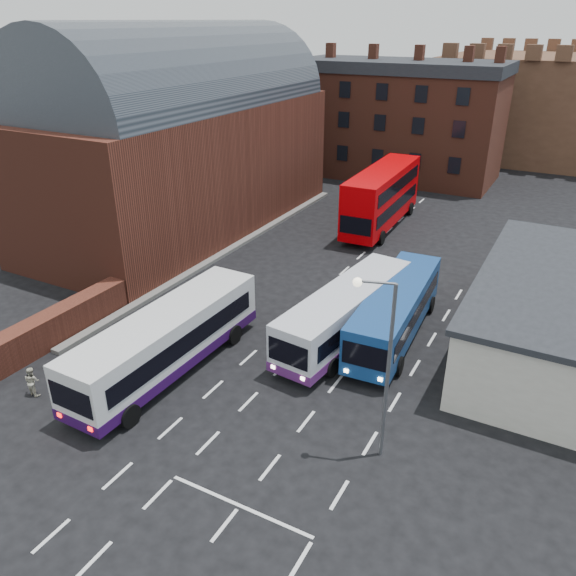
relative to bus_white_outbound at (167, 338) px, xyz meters
The scene contains 11 objects.
ground 4.40m from the bus_white_outbound, 43.77° to the right, with size 180.00×180.00×0.00m, color black.
railway_station 22.93m from the bus_white_outbound, 124.69° to the left, with size 12.00×28.00×16.00m.
forecourt_wall 7.44m from the bus_white_outbound, behind, with size 1.20×10.00×1.80m, color #602B1E.
brick_terrace 43.52m from the bus_white_outbound, 94.15° to the left, with size 22.00×10.00×11.00m, color brown.
castle_keep 64.01m from the bus_white_outbound, 82.02° to the left, with size 22.00×22.00×12.00m, color brown.
bus_white_outbound is the anchor object (origin of this frame).
bus_white_inbound 9.62m from the bus_white_outbound, 47.04° to the left, with size 3.75×11.27×3.02m.
bus_blue 12.29m from the bus_white_outbound, 43.85° to the left, with size 3.21×11.02×2.97m.
bus_red_double 25.77m from the bus_white_outbound, 85.86° to the left, with size 3.42×12.50×4.97m.
street_lamp 11.58m from the bus_white_outbound, ahead, with size 1.54×0.65×7.82m.
pedestrian_beige 6.48m from the bus_white_outbound, 133.30° to the right, with size 0.71×0.56×1.47m, color #BBB69D.
Camera 1 is at (13.67, -15.39, 16.05)m, focal length 35.00 mm.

